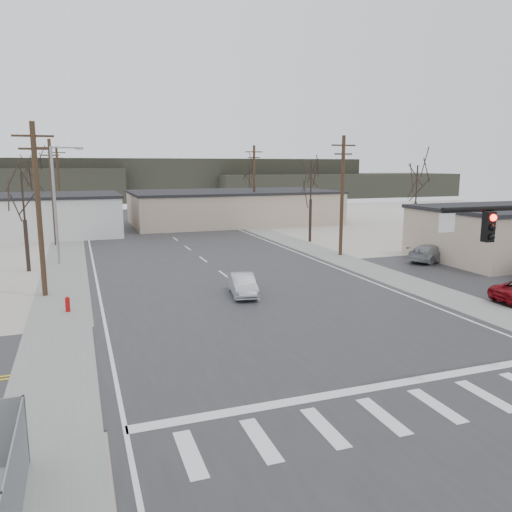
{
  "coord_description": "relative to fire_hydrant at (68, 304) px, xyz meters",
  "views": [
    {
      "loc": [
        -9.43,
        -18.97,
        7.6
      ],
      "look_at": [
        -0.17,
        6.8,
        2.6
      ],
      "focal_mm": 35.0,
      "sensor_mm": 36.0,
      "label": 1
    }
  ],
  "objects": [
    {
      "name": "hill_right",
      "position": [
        60.2,
        82.0,
        2.3
      ],
      "size": [
        60.0,
        18.0,
        5.5
      ],
      "primitive_type": "cube",
      "color": "#333026",
      "rests_on": "ground"
    },
    {
      "name": "streetlight_main",
      "position": [
        -0.6,
        14.0,
        4.64
      ],
      "size": [
        2.4,
        0.25,
        9.0
      ],
      "color": "gray",
      "rests_on": "ground"
    },
    {
      "name": "sedan_crossing",
      "position": [
        9.69,
        0.18,
        0.22
      ],
      "size": [
        1.9,
        3.97,
        1.26
      ],
      "primitive_type": "imported",
      "rotation": [
        0.0,
        0.0,
        -0.15
      ],
      "color": "#92959B",
      "rests_on": "main_road"
    },
    {
      "name": "fire_hydrant",
      "position": [
        0.0,
        0.0,
        0.0
      ],
      "size": [
        0.24,
        0.24,
        0.87
      ],
      "color": "#A50C0C",
      "rests_on": "ground"
    },
    {
      "name": "car_far_b",
      "position": [
        10.87,
        48.96,
        0.37
      ],
      "size": [
        1.96,
        4.58,
        1.54
      ],
      "primitive_type": "imported",
      "rotation": [
        0.0,
        0.0,
        0.03
      ],
      "color": "black",
      "rests_on": "main_road"
    },
    {
      "name": "sidewalk_right",
      "position": [
        20.8,
        12.0,
        -0.42
      ],
      "size": [
        3.0,
        90.0,
        0.06
      ],
      "primitive_type": "cube",
      "color": "gray",
      "rests_on": "ground"
    },
    {
      "name": "tree_left_near",
      "position": [
        -2.8,
        12.0,
        4.78
      ],
      "size": [
        3.3,
        3.3,
        7.35
      ],
      "color": "#30251D",
      "rests_on": "ground"
    },
    {
      "name": "tree_right_mid",
      "position": [
        22.7,
        18.0,
        5.48
      ],
      "size": [
        3.74,
        3.74,
        8.33
      ],
      "color": "#30251D",
      "rests_on": "ground"
    },
    {
      "name": "car_far_a",
      "position": [
        14.46,
        41.0,
        0.41
      ],
      "size": [
        3.06,
        5.87,
        1.63
      ],
      "primitive_type": "imported",
      "rotation": [
        0.0,
        0.0,
        3.0
      ],
      "color": "black",
      "rests_on": "main_road"
    },
    {
      "name": "tree_lot",
      "position": [
        32.2,
        14.0,
        5.13
      ],
      "size": [
        3.52,
        3.52,
        7.84
      ],
      "color": "#30251D",
      "rests_on": "ground"
    },
    {
      "name": "hill_center",
      "position": [
        25.2,
        88.0,
        4.05
      ],
      "size": [
        80.0,
        18.0,
        9.0
      ],
      "primitive_type": "cube",
      "color": "#333026",
      "rests_on": "ground"
    },
    {
      "name": "main_road",
      "position": [
        10.2,
        7.0,
        -0.43
      ],
      "size": [
        18.0,
        110.0,
        0.05
      ],
      "primitive_type": "cube",
      "color": "#2A2A2D",
      "rests_on": "ground"
    },
    {
      "name": "tree_right_far",
      "position": [
        25.2,
        44.0,
        5.13
      ],
      "size": [
        3.52,
        3.52,
        7.84
      ],
      "color": "#30251D",
      "rests_on": "ground"
    },
    {
      "name": "building_left_far",
      "position": [
        -5.8,
        32.0,
        1.8
      ],
      "size": [
        22.3,
        12.3,
        4.5
      ],
      "color": "silver",
      "rests_on": "ground"
    },
    {
      "name": "tree_left_far",
      "position": [
        -3.8,
        38.0,
        5.83
      ],
      "size": [
        3.96,
        3.96,
        8.82
      ],
      "color": "#30251D",
      "rests_on": "ground"
    },
    {
      "name": "upole_right_a",
      "position": [
        21.7,
        10.0,
        4.77
      ],
      "size": [
        2.2,
        0.3,
        10.0
      ],
      "color": "#3F2C1D",
      "rests_on": "ground"
    },
    {
      "name": "building_right_far",
      "position": [
        20.2,
        36.0,
        1.7
      ],
      "size": [
        26.3,
        14.3,
        4.3
      ],
      "color": "tan",
      "rests_on": "ground"
    },
    {
      "name": "upole_right_b",
      "position": [
        21.7,
        32.0,
        4.77
      ],
      "size": [
        2.2,
        0.3,
        10.0
      ],
      "color": "#3F2C1D",
      "rests_on": "ground"
    },
    {
      "name": "car_parked_silver",
      "position": [
        27.09,
        5.0,
        0.25
      ],
      "size": [
        5.0,
        3.32,
        1.35
      ],
      "primitive_type": "imported",
      "rotation": [
        0.0,
        0.0,
        1.91
      ],
      "color": "gray",
      "rests_on": "parking_lot"
    },
    {
      "name": "upole_left_c",
      "position": [
        -1.3,
        24.0,
        4.77
      ],
      "size": [
        2.2,
        0.3,
        10.0
      ],
      "color": "#3F2C1D",
      "rests_on": "ground"
    },
    {
      "name": "building_lot",
      "position": [
        34.2,
        4.0,
        1.71
      ],
      "size": [
        14.3,
        10.3,
        4.3
      ],
      "color": "tan",
      "rests_on": "ground"
    },
    {
      "name": "ground",
      "position": [
        10.2,
        -8.0,
        -0.45
      ],
      "size": [
        140.0,
        140.0,
        0.0
      ],
      "primitive_type": "plane",
      "color": "silver",
      "rests_on": "ground"
    },
    {
      "name": "cross_road",
      "position": [
        10.2,
        -8.0,
        -0.43
      ],
      "size": [
        90.0,
        10.0,
        0.04
      ],
      "primitive_type": "cube",
      "color": "#2A2A2D",
      "rests_on": "ground"
    },
    {
      "name": "upole_left_d",
      "position": [
        -1.3,
        44.0,
        4.77
      ],
      "size": [
        2.2,
        0.3,
        10.0
      ],
      "color": "#3F2C1D",
      "rests_on": "ground"
    },
    {
      "name": "upole_left_b",
      "position": [
        -1.3,
        4.0,
        4.77
      ],
      "size": [
        2.2,
        0.3,
        10.0
      ],
      "color": "#3F2C1D",
      "rests_on": "ground"
    },
    {
      "name": "sidewalk_left",
      "position": [
        -0.4,
        12.0,
        -0.42
      ],
      "size": [
        3.0,
        90.0,
        0.06
      ],
      "primitive_type": "cube",
      "color": "gray",
      "rests_on": "ground"
    }
  ]
}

